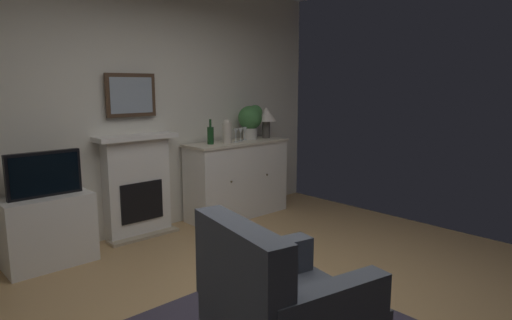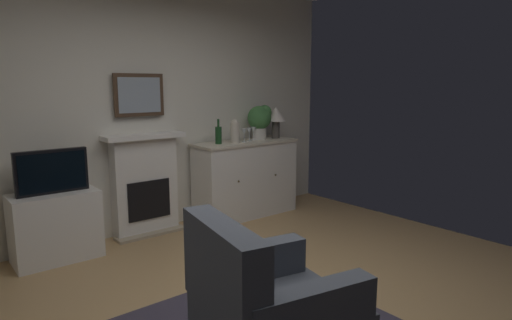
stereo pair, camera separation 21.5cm
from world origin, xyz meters
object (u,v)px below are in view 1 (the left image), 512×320
at_px(sideboard_cabinet, 237,179).
at_px(vase_decorative, 227,131).
at_px(wine_glass_left, 236,132).
at_px(wine_bottle, 210,135).
at_px(fireplace_unit, 137,186).
at_px(tv_set, 44,174).
at_px(wine_glass_center, 241,131).
at_px(tv_cabinet, 48,230).
at_px(table_lamp, 266,116).
at_px(wine_glass_right, 245,130).
at_px(potted_plant_small, 251,119).
at_px(armchair, 282,309).
at_px(framed_picture, 131,95).

bearing_deg(sideboard_cabinet, vase_decorative, -165.64).
bearing_deg(wine_glass_left, wine_bottle, 168.20).
distance_m(fireplace_unit, wine_bottle, 1.01).
bearing_deg(tv_set, vase_decorative, -1.18).
bearing_deg(tv_set, wine_glass_center, -0.24).
xyz_separation_m(vase_decorative, tv_cabinet, (-2.03, 0.07, -0.75)).
xyz_separation_m(table_lamp, vase_decorative, (-0.69, -0.05, -0.14)).
bearing_deg(tv_cabinet, wine_glass_right, 0.47).
relative_size(vase_decorative, potted_plant_small, 0.65).
xyz_separation_m(sideboard_cabinet, wine_glass_center, (0.04, -0.02, 0.59)).
bearing_deg(wine_glass_left, vase_decorative, 177.23).
distance_m(wine_glass_center, tv_cabinet, 2.39).
height_order(sideboard_cabinet, wine_glass_left, wine_glass_left).
bearing_deg(wine_bottle, wine_glass_center, -3.84).
relative_size(fireplace_unit, table_lamp, 2.75).
height_order(table_lamp, wine_glass_left, table_lamp).
bearing_deg(wine_glass_center, vase_decorative, -172.31).
xyz_separation_m(table_lamp, armchair, (-2.27, -2.47, -0.83)).
relative_size(wine_glass_left, vase_decorative, 0.59).
bearing_deg(framed_picture, table_lamp, -7.26).
bearing_deg(wine_glass_left, potted_plant_small, 16.88).
height_order(wine_glass_left, wine_glass_right, same).
height_order(wine_bottle, wine_glass_left, wine_bottle).
height_order(wine_glass_left, wine_glass_center, same).
distance_m(vase_decorative, potted_plant_small, 0.49).
bearing_deg(vase_decorative, wine_glass_right, 13.56).
relative_size(wine_glass_left, wine_glass_right, 1.00).
distance_m(tv_cabinet, tv_set, 0.52).
xyz_separation_m(vase_decorative, potted_plant_small, (0.46, 0.10, 0.12)).
bearing_deg(potted_plant_small, sideboard_cabinet, -170.46).
relative_size(table_lamp, vase_decorative, 1.42).
distance_m(wine_bottle, vase_decorative, 0.21).
bearing_deg(wine_glass_right, tv_set, -178.97).
relative_size(wine_glass_center, vase_decorative, 0.59).
bearing_deg(fireplace_unit, wine_glass_left, -11.14).
bearing_deg(wine_bottle, wine_glass_right, 2.39).
bearing_deg(armchair, vase_decorative, 56.82).
distance_m(wine_glass_right, vase_decorative, 0.36).
bearing_deg(wine_glass_left, armchair, -125.36).
bearing_deg(vase_decorative, framed_picture, 165.53).
bearing_deg(vase_decorative, tv_set, 178.82).
xyz_separation_m(sideboard_cabinet, wine_glass_left, (-0.07, -0.06, 0.59)).
bearing_deg(table_lamp, potted_plant_small, 168.61).
bearing_deg(framed_picture, wine_glass_left, -13.23).
bearing_deg(wine_bottle, tv_cabinet, 179.90).
xyz_separation_m(wine_glass_left, tv_cabinet, (-2.16, 0.07, -0.74)).
height_order(vase_decorative, tv_set, vase_decorative).
height_order(framed_picture, wine_glass_left, framed_picture).
height_order(wine_glass_center, armchair, wine_glass_center).
relative_size(wine_bottle, wine_glass_center, 1.76).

